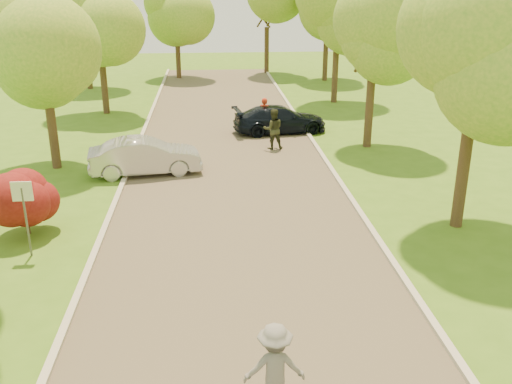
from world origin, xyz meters
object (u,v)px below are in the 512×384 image
object	(u,v)px
street_sign	(24,203)
person_olive	(273,129)
dark_sedan	(280,119)
person_striped	(264,115)
silver_sedan	(145,156)
skateboarder	(275,368)

from	to	relation	value
street_sign	person_olive	distance (m)	12.71
dark_sedan	person_striped	world-z (taller)	person_striped
person_striped	person_olive	xyz separation A→B (m)	(0.09, -3.10, 0.06)
silver_sedan	dark_sedan	size ratio (longest dim) A/B	0.94
skateboarder	person_olive	xyz separation A→B (m)	(1.83, 16.59, -0.03)
silver_sedan	person_olive	distance (m)	6.19
silver_sedan	person_striped	bearing A→B (deg)	-48.48
street_sign	person_olive	size ratio (longest dim) A/B	1.19
person_striped	person_olive	world-z (taller)	person_olive
silver_sedan	street_sign	bearing A→B (deg)	152.11
dark_sedan	person_olive	size ratio (longest dim) A/B	2.53
dark_sedan	skateboarder	bearing A→B (deg)	164.80
skateboarder	person_olive	size ratio (longest dim) A/B	0.91
person_olive	street_sign	bearing A→B (deg)	48.92
person_olive	silver_sedan	bearing A→B (deg)	27.02
dark_sedan	skateboarder	world-z (taller)	skateboarder
dark_sedan	person_striped	xyz separation A→B (m)	(-0.75, 0.21, 0.19)
silver_sedan	dark_sedan	bearing A→B (deg)	-53.25
dark_sedan	silver_sedan	bearing A→B (deg)	126.79
street_sign	person_striped	world-z (taller)	street_sign
dark_sedan	person_olive	bearing A→B (deg)	159.25
street_sign	person_striped	xyz separation A→B (m)	(7.77, 13.06, -0.71)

